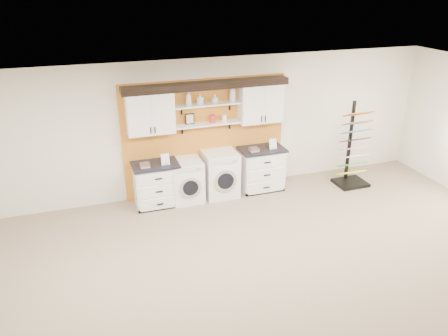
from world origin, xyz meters
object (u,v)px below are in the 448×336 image
object	(u,v)px
base_cabinet_left	(156,184)
sample_rack	(352,160)
base_cabinet_right	(261,169)
dryer	(220,174)
washer	(186,180)

from	to	relation	value
base_cabinet_left	sample_rack	xyz separation A→B (m)	(4.23, -0.43, 0.12)
base_cabinet_right	dryer	distance (m)	0.92
dryer	base_cabinet_left	bearing A→B (deg)	179.85
base_cabinet_left	base_cabinet_right	size ratio (longest dim) A/B	0.95
sample_rack	base_cabinet_left	bearing A→B (deg)	173.89
dryer	sample_rack	world-z (taller)	sample_rack
base_cabinet_left	sample_rack	bearing A→B (deg)	-5.74
dryer	washer	bearing A→B (deg)	180.00
washer	dryer	size ratio (longest dim) A/B	0.91
washer	sample_rack	xyz separation A→B (m)	(3.62, -0.42, 0.13)
washer	sample_rack	distance (m)	3.64
washer	base_cabinet_right	bearing A→B (deg)	0.12
base_cabinet_right	sample_rack	xyz separation A→B (m)	(1.97, -0.43, 0.10)
base_cabinet_left	washer	distance (m)	0.61
sample_rack	washer	bearing A→B (deg)	172.97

